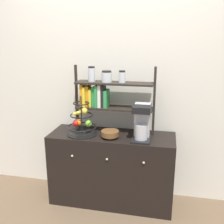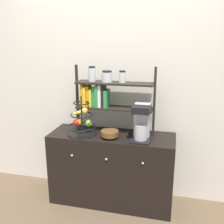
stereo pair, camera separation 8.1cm
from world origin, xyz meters
name	(u,v)px [view 2 (the right image)]	position (x,y,z in m)	size (l,w,h in m)	color
ground_plane	(107,212)	(0.00, 0.00, 0.00)	(12.00, 12.00, 0.00)	brown
wall_back	(118,82)	(0.00, 0.50, 1.30)	(7.00, 0.05, 2.60)	silver
sideboard	(112,168)	(0.00, 0.23, 0.39)	(1.31, 0.47, 0.78)	black
coffee_maker	(142,122)	(0.31, 0.18, 0.96)	(0.18, 0.26, 0.36)	black
fruit_stand	(82,122)	(-0.31, 0.18, 0.91)	(0.31, 0.31, 0.41)	black
wooden_bowl	(110,134)	(0.00, 0.14, 0.83)	(0.18, 0.18, 0.08)	brown
shelf_hutch	(104,93)	(-0.10, 0.32, 1.21)	(0.85, 0.20, 0.71)	black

